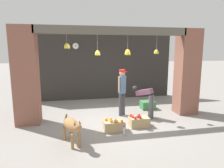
% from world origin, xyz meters
% --- Properties ---
extents(ground_plane, '(60.00, 60.00, 0.00)m').
position_xyz_m(ground_plane, '(0.00, 0.00, 0.00)').
color(ground_plane, gray).
extents(shop_back_wall, '(6.61, 0.12, 2.95)m').
position_xyz_m(shop_back_wall, '(0.00, 3.02, 1.47)').
color(shop_back_wall, '#2D2B28').
rests_on(shop_back_wall, ground_plane).
extents(shop_pillar_left, '(0.70, 0.60, 2.95)m').
position_xyz_m(shop_pillar_left, '(-2.66, 0.30, 1.47)').
color(shop_pillar_left, brown).
rests_on(shop_pillar_left, ground_plane).
extents(shop_pillar_right, '(0.70, 0.60, 2.95)m').
position_xyz_m(shop_pillar_right, '(2.66, 0.30, 1.47)').
color(shop_pillar_right, brown).
rests_on(shop_pillar_right, ground_plane).
extents(storefront_awning, '(4.71, 0.24, 0.88)m').
position_xyz_m(storefront_awning, '(-0.01, 0.12, 2.79)').
color(storefront_awning, '#5B564C').
extents(dog, '(0.53, 1.00, 0.69)m').
position_xyz_m(dog, '(-1.34, -1.40, 0.47)').
color(dog, '#9E7042').
rests_on(dog, ground_plane).
extents(shopkeeper, '(0.31, 0.30, 1.60)m').
position_xyz_m(shopkeeper, '(0.35, 0.45, 0.93)').
color(shopkeeper, '#424247').
rests_on(shopkeeper, ground_plane).
extents(worker_stooping, '(0.61, 0.69, 1.03)m').
position_xyz_m(worker_stooping, '(1.07, 0.11, 0.68)').
color(worker_stooping, '#56565B').
rests_on(worker_stooping, ground_plane).
extents(fruit_crate_oranges, '(0.58, 0.32, 0.36)m').
position_xyz_m(fruit_crate_oranges, '(-0.19, -0.82, 0.16)').
color(fruit_crate_oranges, tan).
rests_on(fruit_crate_oranges, ground_plane).
extents(fruit_crate_apples, '(0.57, 0.38, 0.36)m').
position_xyz_m(fruit_crate_apples, '(0.60, -0.63, 0.15)').
color(fruit_crate_apples, tan).
rests_on(fruit_crate_apples, ground_plane).
extents(produce_box_green, '(0.51, 0.42, 0.30)m').
position_xyz_m(produce_box_green, '(1.51, 1.01, 0.15)').
color(produce_box_green, '#387A42').
rests_on(produce_box_green, ground_plane).
extents(water_bottle, '(0.06, 0.06, 0.25)m').
position_xyz_m(water_bottle, '(0.01, -1.14, 0.12)').
color(water_bottle, silver).
rests_on(water_bottle, ground_plane).
extents(wall_clock, '(0.28, 0.03, 0.28)m').
position_xyz_m(wall_clock, '(-1.11, 2.94, 2.41)').
color(wall_clock, black).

